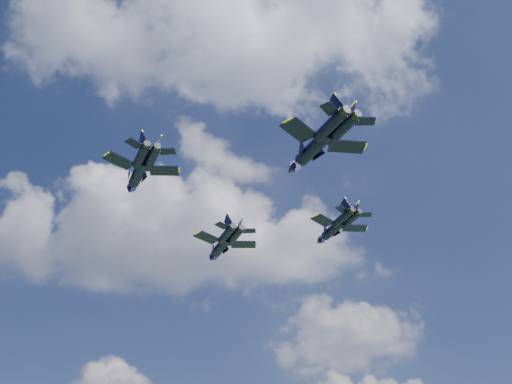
% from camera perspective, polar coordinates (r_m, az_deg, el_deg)
% --- Properties ---
extents(jet_lead, '(11.48, 15.87, 3.77)m').
position_cam_1_polar(jet_lead, '(120.34, -3.15, -4.86)').
color(jet_lead, black).
extents(jet_left, '(11.18, 15.43, 3.67)m').
position_cam_1_polar(jet_left, '(101.07, -10.44, 1.62)').
color(jet_left, black).
extents(jet_right, '(10.43, 14.29, 3.42)m').
position_cam_1_polar(jet_right, '(115.02, 6.80, -3.35)').
color(jet_right, black).
extents(jet_slot, '(13.30, 17.97, 4.35)m').
position_cam_1_polar(jet_slot, '(94.88, 5.04, 3.87)').
color(jet_slot, black).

